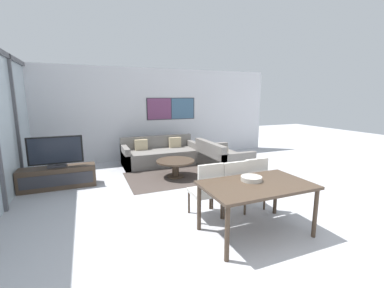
% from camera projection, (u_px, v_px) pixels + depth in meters
% --- Properties ---
extents(ground_plane, '(24.00, 24.00, 0.00)m').
position_uv_depth(ground_plane, '(286.00, 261.00, 3.06)').
color(ground_plane, '#B2B2B7').
extents(wall_back, '(7.97, 0.09, 2.80)m').
position_uv_depth(wall_back, '(156.00, 114.00, 8.13)').
color(wall_back, silver).
rests_on(wall_back, ground_plane).
extents(area_rug, '(2.32, 1.64, 0.01)m').
position_uv_depth(area_rug, '(176.00, 177.00, 6.28)').
color(area_rug, '#473D38').
rests_on(area_rug, ground_plane).
extents(tv_console, '(1.50, 0.44, 0.46)m').
position_uv_depth(tv_console, '(58.00, 177.00, 5.50)').
color(tv_console, '#423326').
rests_on(tv_console, ground_plane).
extents(television, '(1.06, 0.20, 0.66)m').
position_uv_depth(television, '(56.00, 152.00, 5.40)').
color(television, '#2D2D33').
rests_on(television, tv_console).
extents(sofa_main, '(2.15, 0.98, 0.78)m').
position_uv_depth(sofa_main, '(160.00, 155.00, 7.49)').
color(sofa_main, slate).
rests_on(sofa_main, ground_plane).
extents(sofa_side, '(0.98, 1.52, 0.78)m').
position_uv_depth(sofa_side, '(221.00, 160.00, 6.82)').
color(sofa_side, slate).
rests_on(sofa_side, ground_plane).
extents(coffee_table, '(0.92, 0.92, 0.42)m').
position_uv_depth(coffee_table, '(175.00, 164.00, 6.22)').
color(coffee_table, '#423326').
rests_on(coffee_table, ground_plane).
extents(dining_table, '(1.52, 0.92, 0.74)m').
position_uv_depth(dining_table, '(257.00, 189.00, 3.58)').
color(dining_table, '#423326').
rests_on(dining_table, ground_plane).
extents(dining_chair_left, '(0.46, 0.46, 0.93)m').
position_uv_depth(dining_chair_left, '(207.00, 188.00, 4.06)').
color(dining_chair_left, beige).
rests_on(dining_chair_left, ground_plane).
extents(dining_chair_centre, '(0.46, 0.46, 0.93)m').
position_uv_depth(dining_chair_centre, '(231.00, 185.00, 4.20)').
color(dining_chair_centre, beige).
rests_on(dining_chair_centre, ground_plane).
extents(dining_chair_right, '(0.46, 0.46, 0.93)m').
position_uv_depth(dining_chair_right, '(252.00, 181.00, 4.40)').
color(dining_chair_right, beige).
rests_on(dining_chair_right, ground_plane).
extents(fruit_bowl, '(0.30, 0.30, 0.06)m').
position_uv_depth(fruit_bowl, '(251.00, 178.00, 3.68)').
color(fruit_bowl, '#B7B2A8').
rests_on(fruit_bowl, dining_table).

